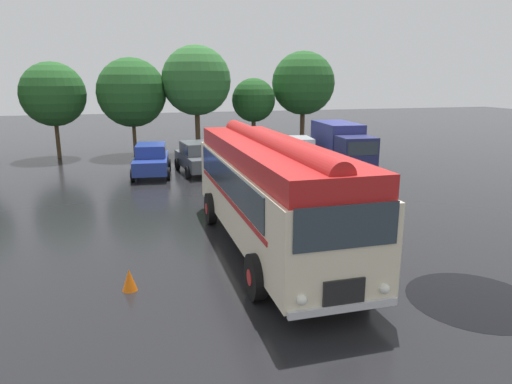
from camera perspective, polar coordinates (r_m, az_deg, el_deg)
name	(u,v)px	position (r m, az deg, el deg)	size (l,w,h in m)	color
ground_plane	(298,255)	(13.57, 5.27, -7.84)	(120.00, 120.00, 0.00)	black
vintage_bus	(270,188)	(13.50, 1.74, 0.55)	(2.94, 10.15, 3.49)	beige
car_near_left	(151,160)	(25.00, -12.95, 3.98)	(2.30, 4.36, 1.66)	navy
car_mid_left	(198,157)	(25.28, -7.29, 4.33)	(2.29, 4.35, 1.66)	#4C5156
car_mid_right	(253,156)	(25.45, -0.32, 4.51)	(2.24, 4.34, 1.66)	#144C28
car_far_right	(299,151)	(27.28, 5.34, 5.08)	(2.40, 4.40, 1.66)	#B7BABF
box_van	(341,143)	(27.42, 10.59, 6.04)	(2.64, 5.89, 2.50)	navy
tree_left_of_centre	(51,94)	(32.21, -24.26, 11.08)	(4.05, 4.05, 6.11)	#4C3823
tree_centre	(132,92)	(31.83, -15.22, 11.96)	(4.52, 4.52, 6.41)	#4C3823
tree_right_of_centre	(197,80)	(31.46, -7.43, 13.74)	(4.61, 4.61, 7.23)	#4C3823
tree_far_right	(255,100)	(33.45, -0.14, 11.42)	(3.13, 3.11, 5.10)	#4C3823
tree_extra_right	(304,82)	(34.79, 5.97, 13.51)	(4.64, 4.64, 7.04)	#4C3823
traffic_cone	(129,280)	(11.70, -15.55, -10.54)	(0.36, 0.36, 0.55)	orange
puddle_patch	(474,300)	(12.08, 25.58, -12.06)	(3.07, 3.07, 0.01)	black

